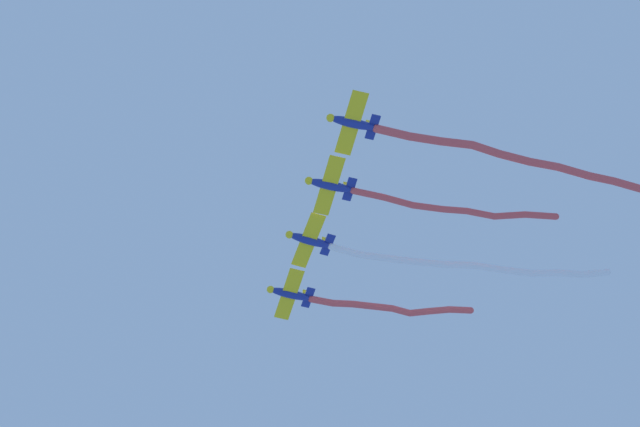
{
  "coord_description": "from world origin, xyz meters",
  "views": [
    {
      "loc": [
        -51.36,
        -13.01,
        5.11
      ],
      "look_at": [
        -2.49,
        5.15,
        86.6
      ],
      "focal_mm": 51.39,
      "sensor_mm": 36.0,
      "label": 1
    }
  ],
  "objects_px": {
    "airplane_right_wing": "(329,185)",
    "airplane_left_wing": "(309,240)",
    "airplane_lead": "(290,294)",
    "airplane_slot": "(352,123)"
  },
  "relations": [
    {
      "from": "airplane_lead",
      "to": "airplane_right_wing",
      "type": "distance_m",
      "value": 14.82
    },
    {
      "from": "airplane_lead",
      "to": "airplane_left_wing",
      "type": "relative_size",
      "value": 1.02
    },
    {
      "from": "airplane_right_wing",
      "to": "airplane_lead",
      "type": "bearing_deg",
      "value": -87.0
    },
    {
      "from": "airplane_lead",
      "to": "airplane_slot",
      "type": "height_order",
      "value": "airplane_slot"
    },
    {
      "from": "airplane_left_wing",
      "to": "airplane_slot",
      "type": "bearing_deg",
      "value": 88.7
    },
    {
      "from": "airplane_left_wing",
      "to": "airplane_slot",
      "type": "height_order",
      "value": "same"
    },
    {
      "from": "airplane_left_wing",
      "to": "airplane_right_wing",
      "type": "relative_size",
      "value": 0.97
    },
    {
      "from": "airplane_lead",
      "to": "airplane_left_wing",
      "type": "bearing_deg",
      "value": 91.3
    },
    {
      "from": "airplane_right_wing",
      "to": "airplane_left_wing",
      "type": "bearing_deg",
      "value": -87.0
    },
    {
      "from": "airplane_slot",
      "to": "airplane_left_wing",
      "type": "bearing_deg",
      "value": -86.89
    }
  ]
}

